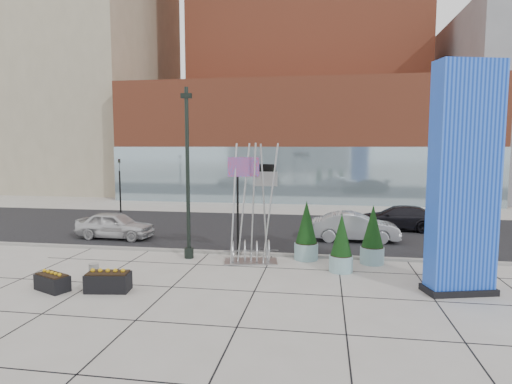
# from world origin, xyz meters

# --- Properties ---
(ground) EXTENTS (160.00, 160.00, 0.00)m
(ground) POSITION_xyz_m (0.00, 0.00, 0.00)
(ground) COLOR #9E9991
(ground) RESTS_ON ground
(street_asphalt) EXTENTS (80.00, 12.00, 0.02)m
(street_asphalt) POSITION_xyz_m (0.00, 10.00, 0.01)
(street_asphalt) COLOR black
(street_asphalt) RESTS_ON ground
(curb_edge) EXTENTS (80.00, 0.30, 0.12)m
(curb_edge) POSITION_xyz_m (0.00, 4.00, 0.06)
(curb_edge) COLOR gray
(curb_edge) RESTS_ON ground
(tower_podium) EXTENTS (34.00, 10.00, 11.00)m
(tower_podium) POSITION_xyz_m (1.00, 27.00, 5.50)
(tower_podium) COLOR #A74C30
(tower_podium) RESTS_ON ground
(tower_glass_front) EXTENTS (34.00, 0.60, 5.00)m
(tower_glass_front) POSITION_xyz_m (1.00, 22.20, 2.50)
(tower_glass_front) COLOR #8CA5B2
(tower_glass_front) RESTS_ON ground
(building_beige_left) EXTENTS (18.00, 20.00, 34.00)m
(building_beige_left) POSITION_xyz_m (-26.00, 34.00, 17.00)
(building_beige_left) COLOR gray
(building_beige_left) RESTS_ON ground
(blue_pylon) EXTENTS (2.54, 1.63, 7.84)m
(blue_pylon) POSITION_xyz_m (7.97, 0.02, 3.79)
(blue_pylon) COLOR #0B33B3
(blue_pylon) RESTS_ON ground
(lamp_post) EXTENTS (0.50, 0.42, 7.60)m
(lamp_post) POSITION_xyz_m (-2.66, 2.98, 3.11)
(lamp_post) COLOR black
(lamp_post) RESTS_ON ground
(public_art_sculpture) EXTENTS (2.45, 1.51, 5.20)m
(public_art_sculpture) POSITION_xyz_m (0.25, 2.74, 1.36)
(public_art_sculpture) COLOR silver
(public_art_sculpture) RESTS_ON ground
(concrete_bollard) EXTENTS (0.36, 0.36, 0.70)m
(concrete_bollard) POSITION_xyz_m (-5.07, -0.90, 0.35)
(concrete_bollard) COLOR gray
(concrete_bollard) RESTS_ON ground
(overhead_street_sign) EXTENTS (1.95, 0.83, 4.26)m
(overhead_street_sign) POSITION_xyz_m (0.16, 3.80, 3.65)
(overhead_street_sign) COLOR black
(overhead_street_sign) RESTS_ON ground
(round_planter_east) EXTENTS (1.02, 1.02, 2.56)m
(round_planter_east) POSITION_xyz_m (5.42, 3.38, 1.21)
(round_planter_east) COLOR #8CB7BD
(round_planter_east) RESTS_ON ground
(round_planter_mid) EXTENTS (0.95, 0.95, 2.37)m
(round_planter_mid) POSITION_xyz_m (4.06, 1.93, 1.12)
(round_planter_mid) COLOR #8CB7BD
(round_planter_mid) RESTS_ON ground
(round_planter_west) EXTENTS (1.06, 1.06, 2.65)m
(round_planter_west) POSITION_xyz_m (2.58, 3.60, 1.25)
(round_planter_west) COLOR #8CB7BD
(round_planter_west) RESTS_ON ground
(box_planter_north) EXTENTS (1.43, 1.10, 0.70)m
(box_planter_north) POSITION_xyz_m (-6.02, -2.00, 0.32)
(box_planter_north) COLOR black
(box_planter_north) RESTS_ON ground
(box_planter_south) EXTENTS (1.57, 0.94, 0.81)m
(box_planter_south) POSITION_xyz_m (-4.04, -1.76, 0.37)
(box_planter_south) COLOR black
(box_planter_south) RESTS_ON ground
(car_white_west) EXTENTS (4.32, 1.91, 1.44)m
(car_white_west) POSITION_xyz_m (-7.96, 6.34, 0.72)
(car_white_west) COLOR silver
(car_white_west) RESTS_ON ground
(car_silver_mid) EXTENTS (4.59, 1.65, 1.51)m
(car_silver_mid) POSITION_xyz_m (4.98, 7.76, 0.75)
(car_silver_mid) COLOR #AFB1B7
(car_silver_mid) RESTS_ON ground
(car_dark_east) EXTENTS (5.23, 2.72, 1.45)m
(car_dark_east) POSITION_xyz_m (7.75, 11.36, 0.72)
(car_dark_east) COLOR black
(car_dark_east) RESTS_ON ground
(traffic_signal) EXTENTS (0.15, 0.18, 4.10)m
(traffic_signal) POSITION_xyz_m (-12.00, 15.00, 2.30)
(traffic_signal) COLOR black
(traffic_signal) RESTS_ON ground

